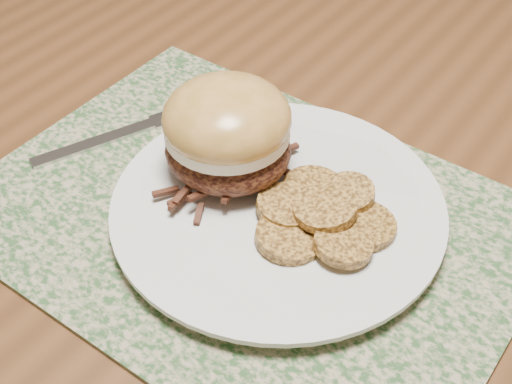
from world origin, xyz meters
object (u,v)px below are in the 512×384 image
dining_table (208,138)px  pork_sandwich (227,132)px  fork (120,134)px  dinner_plate (278,210)px

dining_table → pork_sandwich: size_ratio=10.92×
dining_table → fork: 0.15m
fork → dinner_plate: bearing=23.6°
dinner_plate → pork_sandwich: size_ratio=1.89×
dinner_plate → dining_table: bearing=145.2°
fork → dining_table: bearing=113.0°
dinner_plate → fork: size_ratio=1.61×
dining_table → pork_sandwich: pork_sandwich is taller
dining_table → fork: bearing=-90.7°
dinner_plate → fork: 0.18m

